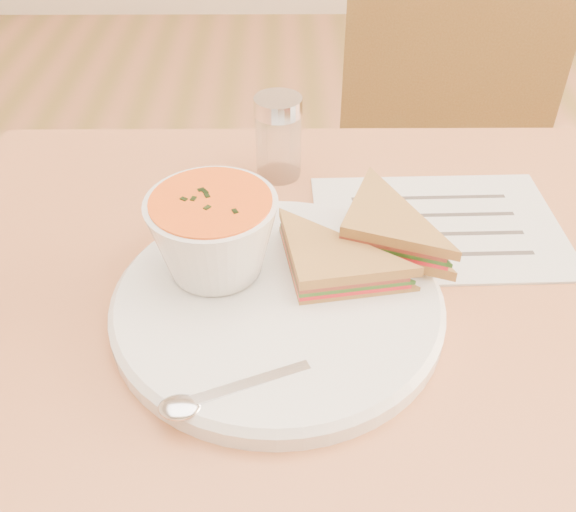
{
  "coord_description": "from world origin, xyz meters",
  "views": [
    {
      "loc": [
        -0.12,
        -0.45,
        1.18
      ],
      "look_at": [
        -0.12,
        0.01,
        0.8
      ],
      "focal_mm": 40.0,
      "sensor_mm": 36.0,
      "label": 1
    }
  ],
  "objects_px": {
    "dining_table": "(374,507)",
    "plate": "(278,304)",
    "condiment_shaker": "(278,138)",
    "soup_bowl": "(214,239)",
    "chair_far": "(417,230)"
  },
  "relations": [
    {
      "from": "dining_table",
      "to": "plate",
      "type": "xyz_separation_m",
      "value": [
        -0.13,
        -0.01,
        0.38
      ]
    },
    {
      "from": "soup_bowl",
      "to": "condiment_shaker",
      "type": "relative_size",
      "value": 1.2
    },
    {
      "from": "dining_table",
      "to": "soup_bowl",
      "type": "distance_m",
      "value": 0.47
    },
    {
      "from": "dining_table",
      "to": "chair_far",
      "type": "bearing_deg",
      "value": 75.6
    },
    {
      "from": "soup_bowl",
      "to": "condiment_shaker",
      "type": "distance_m",
      "value": 0.21
    },
    {
      "from": "dining_table",
      "to": "condiment_shaker",
      "type": "distance_m",
      "value": 0.5
    },
    {
      "from": "condiment_shaker",
      "to": "dining_table",
      "type": "bearing_deg",
      "value": -61.8
    },
    {
      "from": "dining_table",
      "to": "chair_far",
      "type": "distance_m",
      "value": 0.53
    },
    {
      "from": "dining_table",
      "to": "condiment_shaker",
      "type": "height_order",
      "value": "condiment_shaker"
    },
    {
      "from": "chair_far",
      "to": "plate",
      "type": "bearing_deg",
      "value": 82.52
    },
    {
      "from": "dining_table",
      "to": "chair_far",
      "type": "relative_size",
      "value": 1.11
    },
    {
      "from": "soup_bowl",
      "to": "condiment_shaker",
      "type": "xyz_separation_m",
      "value": [
        0.06,
        0.2,
        -0.01
      ]
    },
    {
      "from": "soup_bowl",
      "to": "condiment_shaker",
      "type": "height_order",
      "value": "condiment_shaker"
    },
    {
      "from": "chair_far",
      "to": "condiment_shaker",
      "type": "relative_size",
      "value": 8.82
    },
    {
      "from": "plate",
      "to": "soup_bowl",
      "type": "xyz_separation_m",
      "value": [
        -0.06,
        0.04,
        0.05
      ]
    }
  ]
}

